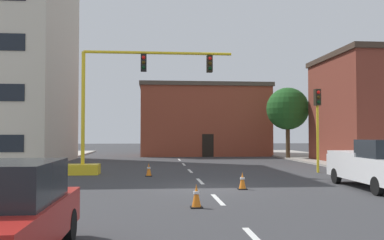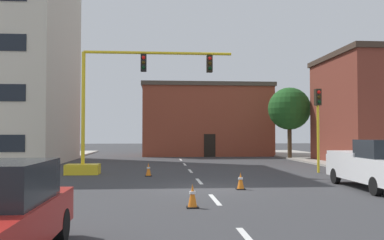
{
  "view_description": "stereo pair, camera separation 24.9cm",
  "coord_description": "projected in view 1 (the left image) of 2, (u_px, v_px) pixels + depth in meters",
  "views": [
    {
      "loc": [
        -2.14,
        -17.15,
        2.21
      ],
      "look_at": [
        0.01,
        6.78,
        3.01
      ],
      "focal_mm": 39.48,
      "sensor_mm": 36.0,
      "label": 1
    },
    {
      "loc": [
        -1.89,
        -17.17,
        2.21
      ],
      "look_at": [
        0.01,
        6.78,
        3.01
      ],
      "focal_mm": 39.48,
      "sensor_mm": 36.0,
      "label": 2
    }
  ],
  "objects": [
    {
      "name": "lane_stripe_seg_4",
      "position": [
        190.0,
        171.0,
        25.16
      ],
      "size": [
        0.16,
        2.4,
        0.01
      ],
      "primitive_type": "cube",
      "color": "silver",
      "rests_on": "ground_plane"
    },
    {
      "name": "traffic_signal_gantry",
      "position": [
        105.0,
        133.0,
        23.2
      ],
      "size": [
        9.14,
        1.2,
        6.83
      ],
      "color": "yellow",
      "rests_on": "ground_plane"
    },
    {
      "name": "lane_stripe_seg_2",
      "position": [
        218.0,
        199.0,
        14.21
      ],
      "size": [
        0.16,
        2.4,
        0.01
      ],
      "primitive_type": "cube",
      "color": "silver",
      "rests_on": "ground_plane"
    },
    {
      "name": "ground_plane",
      "position": [
        207.0,
        188.0,
        17.19
      ],
      "size": [
        160.0,
        160.0,
        0.0
      ],
      "primitive_type": "plane",
      "color": "#38383A"
    },
    {
      "name": "traffic_cone_roadside_c",
      "position": [
        196.0,
        196.0,
        12.62
      ],
      "size": [
        0.36,
        0.36,
        0.71
      ],
      "color": "black",
      "rests_on": "ground_plane"
    },
    {
      "name": "traffic_light_pole_right",
      "position": [
        318.0,
        111.0,
        24.29
      ],
      "size": [
        0.32,
        0.47,
        4.8
      ],
      "color": "yellow",
      "rests_on": "ground_plane"
    },
    {
      "name": "traffic_cone_roadside_a",
      "position": [
        149.0,
        170.0,
        22.03
      ],
      "size": [
        0.36,
        0.36,
        0.69
      ],
      "color": "black",
      "rests_on": "ground_plane"
    },
    {
      "name": "lane_stripe_seg_3",
      "position": [
        200.0,
        181.0,
        19.68
      ],
      "size": [
        0.16,
        2.4,
        0.01
      ],
      "primitive_type": "cube",
      "color": "silver",
      "rests_on": "ground_plane"
    },
    {
      "name": "lane_stripe_seg_5",
      "position": [
        184.0,
        164.0,
        30.63
      ],
      "size": [
        0.16,
        2.4,
        0.01
      ],
      "primitive_type": "cube",
      "color": "silver",
      "rests_on": "ground_plane"
    },
    {
      "name": "tree_right_far",
      "position": [
        288.0,
        109.0,
        36.99
      ],
      "size": [
        3.7,
        3.7,
        6.28
      ],
      "color": "#4C3823",
      "rests_on": "ground_plane"
    },
    {
      "name": "traffic_cone_roadside_b",
      "position": [
        242.0,
        181.0,
        16.8
      ],
      "size": [
        0.36,
        0.36,
        0.69
      ],
      "color": "black",
      "rests_on": "ground_plane"
    },
    {
      "name": "lane_stripe_seg_6",
      "position": [
        179.0,
        160.0,
        36.11
      ],
      "size": [
        0.16,
        2.4,
        0.01
      ],
      "primitive_type": "cube",
      "color": "silver",
      "rests_on": "ground_plane"
    },
    {
      "name": "building_brick_center",
      "position": [
        203.0,
        120.0,
        44.54
      ],
      "size": [
        13.21,
        8.04,
        7.32
      ],
      "color": "brown",
      "rests_on": "ground_plane"
    },
    {
      "name": "sedan_red_near_left",
      "position": [
        1.0,
        213.0,
        7.06
      ],
      "size": [
        1.89,
        4.51,
        1.74
      ],
      "color": "#B21E19",
      "rests_on": "ground_plane"
    },
    {
      "name": "pickup_truck_white",
      "position": [
        377.0,
        165.0,
        16.98
      ],
      "size": [
        2.15,
        5.45,
        1.99
      ],
      "color": "white",
      "rests_on": "ground_plane"
    }
  ]
}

